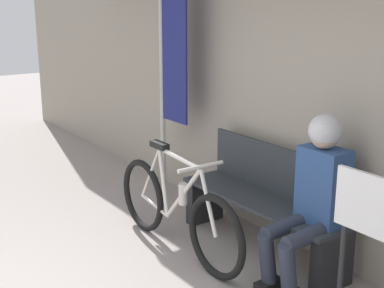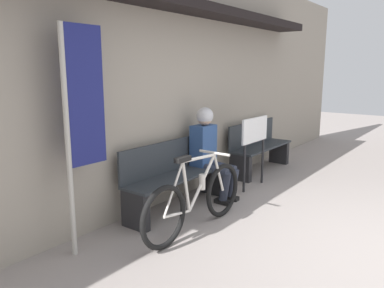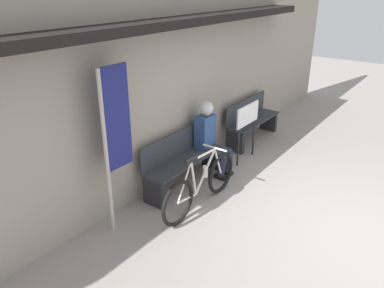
% 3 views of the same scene
% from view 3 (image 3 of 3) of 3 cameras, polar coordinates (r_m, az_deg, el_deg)
% --- Properties ---
extents(ground_plane, '(24.00, 24.00, 0.00)m').
position_cam_3_polar(ground_plane, '(5.36, 22.02, -12.56)').
color(ground_plane, gray).
extents(storefront_wall, '(12.00, 0.56, 3.20)m').
position_cam_3_polar(storefront_wall, '(5.80, -2.79, 10.14)').
color(storefront_wall, '#9E9384').
rests_on(storefront_wall, ground_plane).
extents(park_bench_near, '(1.60, 0.42, 0.85)m').
position_cam_3_polar(park_bench_near, '(5.91, -1.40, -2.64)').
color(park_bench_near, '#2D3338').
rests_on(park_bench_near, ground_plane).
extents(bicycle, '(1.70, 0.40, 0.87)m').
position_cam_3_polar(bicycle, '(5.33, 1.37, -6.28)').
color(bicycle, black).
rests_on(bicycle, ground_plane).
extents(person_seated, '(0.34, 0.61, 1.24)m').
position_cam_3_polar(person_seated, '(6.16, 2.70, 1.69)').
color(person_seated, '#2D3342').
rests_on(person_seated, ground_plane).
extents(park_bench_far, '(1.54, 0.42, 0.85)m').
position_cam_3_polar(park_bench_far, '(7.68, 9.01, 3.39)').
color(park_bench_far, '#2D3338').
rests_on(park_bench_far, ground_plane).
extents(banner_pole, '(0.45, 0.05, 2.14)m').
position_cam_3_polar(banner_pole, '(4.61, -11.86, 1.90)').
color(banner_pole, '#B7B2A8').
rests_on(banner_pole, ground_plane).
extents(signboard, '(0.71, 0.04, 1.05)m').
position_cam_3_polar(signboard, '(6.64, 8.44, 3.64)').
color(signboard, '#232326').
rests_on(signboard, ground_plane).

